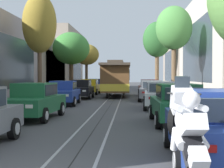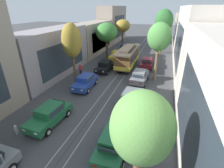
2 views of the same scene
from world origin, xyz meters
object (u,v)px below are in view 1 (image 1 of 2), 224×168
Objects in this scene: parked_car_black_fourth_left at (81,89)px; parked_car_yellow_fifth_left at (90,87)px; pedestrian_on_left_pavement at (41,88)px; street_tree_kerb_left_mid at (71,49)px; cable_car_trolley at (116,79)px; street_tree_kerb_left_fourth at (86,55)px; parked_car_green_second_left at (34,101)px; parked_car_maroon_fifth_right at (149,88)px; parked_car_blue_near_right at (214,126)px; parked_car_green_second_right at (177,104)px; street_tree_kerb_right_second at (174,29)px; parked_car_navy_sixth_left at (96,85)px; street_tree_kerb_left_second at (39,24)px; parked_car_blue_mid_left at (63,93)px; street_tree_kerb_right_mid at (157,40)px; parked_car_grey_fourth_right at (151,90)px; motorcycle_with_rider at (187,135)px; parked_car_white_mid_right at (160,95)px.

parked_car_black_fourth_left is 6.71m from parked_car_yellow_fifth_left.
street_tree_kerb_left_mid is at bearing 86.08° from pedestrian_on_left_pavement.
street_tree_kerb_left_fourth is at bearing 107.48° from cable_car_trolley.
pedestrian_on_left_pavement reaches higher than parked_car_yellow_fifth_left.
parked_car_maroon_fifth_right is at bearing 70.59° from parked_car_green_second_left.
parked_car_blue_near_right is 1.01× the size of parked_car_green_second_right.
parked_car_green_second_left is at bearing -122.54° from street_tree_kerb_right_second.
parked_car_maroon_fifth_right is 9.50m from street_tree_kerb_left_mid.
street_tree_kerb_left_fourth is at bearing 101.57° from parked_car_blue_near_right.
parked_car_navy_sixth_left is 1.00× the size of parked_car_green_second_right.
street_tree_kerb_left_second reaches higher than parked_car_navy_sixth_left.
cable_car_trolley is (3.13, 9.13, 0.86)m from parked_car_blue_mid_left.
parked_car_navy_sixth_left is at bearing -171.47° from street_tree_kerb_right_mid.
street_tree_kerb_left_fourth reaches higher than parked_car_grey_fourth_right.
street_tree_kerb_left_mid is (-8.06, 21.52, 4.01)m from parked_car_green_second_right.
street_tree_kerb_left_second reaches higher than parked_car_grey_fourth_right.
street_tree_kerb_left_fourth is 0.86× the size of street_tree_kerb_right_second.
parked_car_green_second_left is at bearing -90.08° from parked_car_yellow_fifth_left.
cable_car_trolley is 25.56m from motorcycle_with_rider.
street_tree_kerb_right_second is at bearing 8.09° from pedestrian_on_left_pavement.
parked_car_blue_mid_left is 0.67× the size of street_tree_kerb_left_mid.
parked_car_grey_fourth_right is 12.87m from street_tree_kerb_left_mid.
parked_car_grey_fourth_right is 17.48m from street_tree_kerb_right_mid.
street_tree_kerb_right_second is (9.65, 4.26, 0.23)m from street_tree_kerb_left_second.
parked_car_blue_near_right and parked_car_green_second_right have the same top height.
parked_car_yellow_fifth_left is 1.01× the size of parked_car_navy_sixth_left.
parked_car_blue_mid_left and parked_car_black_fourth_left have the same top height.
parked_car_black_fourth_left is 0.99× the size of parked_car_blue_near_right.
parked_car_green_second_left is 1.00× the size of parked_car_grey_fourth_right.
parked_car_white_mid_right is at bearing 90.85° from parked_car_green_second_right.
parked_car_blue_mid_left is at bearing 126.69° from parked_car_green_second_right.
cable_car_trolley is at bearing 71.09° from parked_car_blue_mid_left.
street_tree_kerb_left_mid is at bearing -143.75° from street_tree_kerb_right_mid.
motorcycle_with_rider is (6.93, -40.70, -3.93)m from street_tree_kerb_left_fourth.
street_tree_kerb_left_mid is (-8.04, 3.08, 4.01)m from parked_car_maroon_fifth_right.
cable_car_trolley is 7.98m from pedestrian_on_left_pavement.
street_tree_kerb_right_second is (1.73, 7.21, 4.85)m from parked_car_white_mid_right.
parked_car_maroon_fifth_right is (-0.02, 18.44, 0.00)m from parked_car_green_second_right.
street_tree_kerb_right_mid reaches higher than parked_car_black_fourth_left.
parked_car_yellow_fifth_left and parked_car_navy_sixth_left have the same top height.
parked_car_maroon_fifth_right is at bearing 33.07° from parked_car_black_fourth_left.
street_tree_kerb_left_fourth is 3.43× the size of motorcycle_with_rider.
street_tree_kerb_right_second is (1.64, 13.35, 4.85)m from parked_car_green_second_right.
parked_car_black_fourth_left is 0.58× the size of street_tree_kerb_right_second.
parked_car_grey_fourth_right is 0.59× the size of street_tree_kerb_left_second.
pedestrian_on_left_pavement reaches higher than parked_car_grey_fourth_right.
motorcycle_with_rider reaches higher than parked_car_white_mid_right.
pedestrian_on_left_pavement is at bearing 126.31° from parked_car_green_second_right.
cable_car_trolley is (4.80, -15.24, -3.24)m from street_tree_kerb_left_fourth.
parked_car_blue_mid_left is 22.39m from street_tree_kerb_right_mid.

